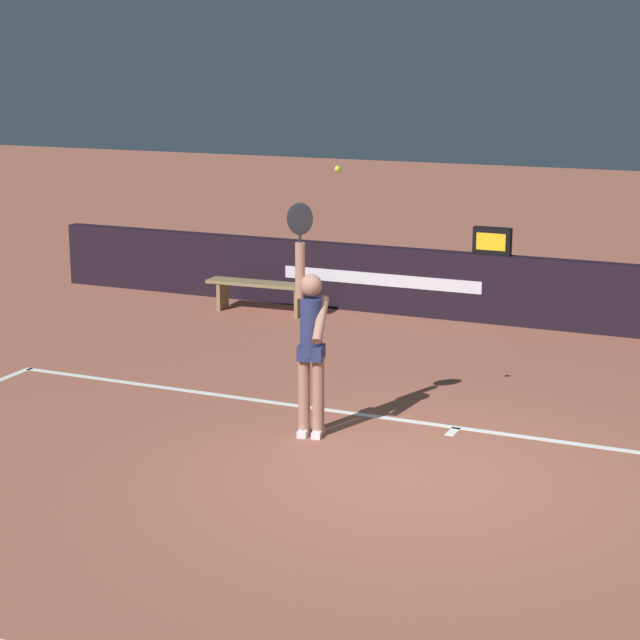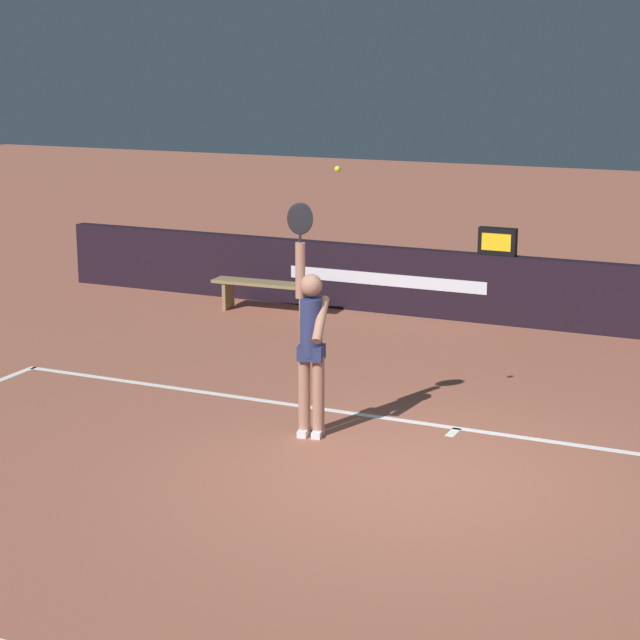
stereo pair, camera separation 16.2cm
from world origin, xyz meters
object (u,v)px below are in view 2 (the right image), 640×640
(tennis_player, at_px, (311,340))
(courtside_bench_near, at_px, (266,289))
(speed_display, at_px, (498,241))
(tennis_ball, at_px, (338,169))

(tennis_player, bearing_deg, courtside_bench_near, 121.97)
(speed_display, height_order, tennis_player, tennis_player)
(speed_display, bearing_deg, tennis_player, -93.81)
(speed_display, relative_size, tennis_player, 0.23)
(tennis_ball, relative_size, courtside_bench_near, 0.04)
(tennis_player, height_order, tennis_ball, tennis_ball)
(tennis_ball, distance_m, courtside_bench_near, 6.55)
(tennis_ball, xyz_separation_m, courtside_bench_near, (-3.42, 5.00, -2.50))
(tennis_player, height_order, courtside_bench_near, tennis_player)
(tennis_ball, bearing_deg, courtside_bench_near, 124.40)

